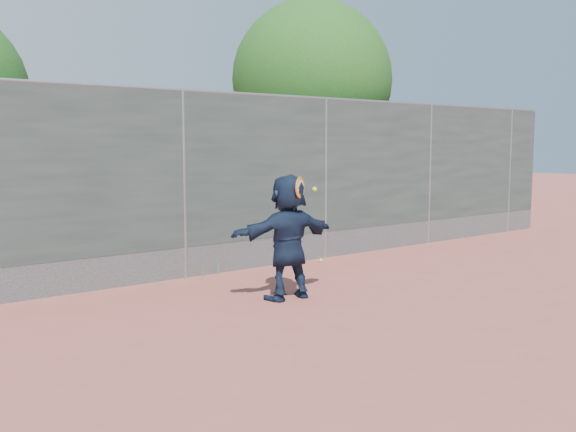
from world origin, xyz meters
TOP-DOWN VIEW (x-y plane):
  - ground at (0.00, 0.00)m, footprint 80.00×80.00m
  - player at (0.44, 1.36)m, footprint 1.65×0.62m
  - ball_ground at (2.62, 3.18)m, footprint 0.07×0.07m
  - fence at (-0.00, 3.50)m, footprint 20.00×0.06m
  - swing_action at (0.52, 1.17)m, footprint 0.47×0.17m
  - tree_right at (4.68, 5.75)m, footprint 3.78×3.60m
  - weed_clump at (0.29, 3.38)m, footprint 0.68×0.07m

SIDE VIEW (x-z plane):
  - ground at x=0.00m, z-range 0.00..0.00m
  - ball_ground at x=2.62m, z-range 0.00..0.07m
  - weed_clump at x=0.29m, z-range -0.02..0.28m
  - player at x=0.44m, z-range 0.00..1.75m
  - swing_action at x=0.52m, z-range 1.29..1.80m
  - fence at x=0.00m, z-range 0.07..3.09m
  - tree_right at x=4.68m, z-range 0.80..6.19m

